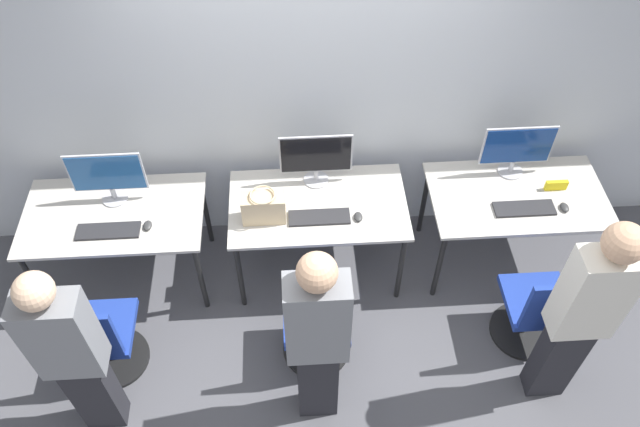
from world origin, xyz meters
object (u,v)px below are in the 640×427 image
(mouse_left, at_px, (148,226))
(monitor_right, at_px, (517,149))
(keyboard_right, at_px, (524,209))
(office_chair_left, at_px, (102,341))
(monitor_center, at_px, (316,157))
(handbag, at_px, (264,207))
(monitor_left, at_px, (107,176))
(person_left, at_px, (72,353))
(mouse_center, at_px, (358,217))
(person_center, at_px, (317,337))
(person_right, at_px, (583,313))
(keyboard_left, at_px, (108,231))
(keyboard_center, at_px, (319,217))
(office_chair_right, at_px, (537,312))
(mouse_right, at_px, (564,207))
(office_chair_center, at_px, (316,330))

(mouse_left, distance_m, monitor_right, 2.68)
(keyboard_right, bearing_deg, office_chair_left, -167.60)
(mouse_left, height_order, monitor_center, monitor_center)
(handbag, bearing_deg, keyboard_right, -1.05)
(monitor_left, bearing_deg, keyboard_right, -5.70)
(person_left, relative_size, mouse_center, 17.70)
(person_center, relative_size, person_right, 0.97)
(monitor_center, bearing_deg, keyboard_left, -164.38)
(person_center, height_order, handbag, person_center)
(monitor_center, relative_size, keyboard_center, 1.21)
(office_chair_right, bearing_deg, person_center, -165.10)
(mouse_left, xyz_separation_m, keyboard_right, (2.65, -0.00, -0.01))
(mouse_left, xyz_separation_m, person_right, (2.67, -0.98, 0.18))
(monitor_left, relative_size, handbag, 1.74)
(mouse_center, xyz_separation_m, person_center, (-0.35, -1.01, 0.14))
(person_left, relative_size, office_chair_right, 1.80)
(person_center, height_order, mouse_right, person_center)
(keyboard_center, distance_m, keyboard_right, 1.46)
(office_chair_center, relative_size, mouse_right, 9.83)
(monitor_left, xyz_separation_m, monitor_right, (2.91, 0.09, 0.00))
(monitor_center, distance_m, person_center, 1.41)
(person_left, height_order, handbag, person_left)
(keyboard_left, xyz_separation_m, mouse_left, (0.27, 0.03, 0.01))
(person_center, distance_m, keyboard_right, 1.85)
(keyboard_left, bearing_deg, monitor_center, 15.62)
(keyboard_left, bearing_deg, mouse_center, 0.53)
(keyboard_right, xyz_separation_m, person_right, (0.03, -0.98, 0.18))
(mouse_left, xyz_separation_m, mouse_center, (1.46, -0.01, 0.00))
(monitor_center, distance_m, office_chair_right, 1.88)
(mouse_center, relative_size, keyboard_right, 0.21)
(monitor_right, bearing_deg, mouse_center, -161.72)
(monitor_right, bearing_deg, office_chair_center, -145.61)
(office_chair_left, relative_size, monitor_center, 1.70)
(person_left, xyz_separation_m, monitor_right, (2.93, 1.40, 0.11))
(monitor_left, relative_size, office_chair_left, 0.59)
(keyboard_left, relative_size, monitor_center, 0.83)
(mouse_right, xyz_separation_m, handbag, (-2.12, 0.05, 0.10))
(person_right, bearing_deg, keyboard_center, 146.35)
(mouse_center, bearing_deg, monitor_center, 124.85)
(mouse_center, relative_size, handbag, 0.30)
(office_chair_center, height_order, office_chair_right, same)
(monitor_left, xyz_separation_m, office_chair_left, (-0.04, -0.94, -0.62))
(handbag, bearing_deg, mouse_center, -3.68)
(person_right, bearing_deg, person_center, -178.36)
(keyboard_left, bearing_deg, person_right, -17.97)
(office_chair_left, distance_m, office_chair_center, 1.44)
(mouse_center, relative_size, person_right, 0.05)
(office_chair_left, relative_size, office_chair_right, 1.00)
(person_center, bearing_deg, keyboard_right, 33.75)
(office_chair_center, relative_size, monitor_right, 1.70)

